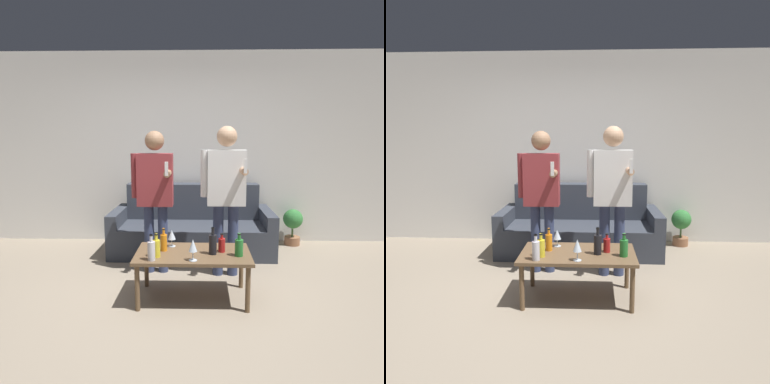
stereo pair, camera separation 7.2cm
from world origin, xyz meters
The scene contains 15 objects.
ground_plane centered at (0.00, 0.00, 0.00)m, with size 16.00×16.00×0.00m, color gray.
wall_back centered at (0.00, 2.27, 1.35)m, with size 8.00×0.06×2.70m.
couch centered at (0.18, 1.79, 0.30)m, with size 2.09×0.89×0.88m.
coffee_table centered at (0.23, 0.36, 0.40)m, with size 1.06×0.60×0.45m.
bottle_orange centered at (0.64, 0.27, 0.54)m, with size 0.08×0.08×0.21m.
bottle_green centered at (0.49, 0.38, 0.52)m, with size 0.06×0.06×0.18m.
bottle_dark centered at (-0.10, 0.23, 0.54)m, with size 0.07×0.07×0.21m.
bottle_yellow centered at (-0.05, 0.40, 0.54)m, with size 0.06×0.06×0.22m.
bottle_red centered at (0.41, 0.31, 0.55)m, with size 0.07×0.07×0.25m.
bottle_clear centered at (-0.13, 0.14, 0.54)m, with size 0.07×0.07×0.23m.
wine_glass_near centered at (0.23, 0.14, 0.58)m, with size 0.08×0.08×0.19m.
wine_glass_far centered at (0.01, 0.53, 0.57)m, with size 0.08×0.08×0.17m.
person_standing_left centered at (-0.21, 1.01, 0.94)m, with size 0.46×0.41×1.58m.
person_standing_right centered at (0.56, 0.94, 0.96)m, with size 0.48×0.42×1.63m.
potted_plant centered at (1.60, 2.05, 0.31)m, with size 0.27×0.27×0.51m.
Camera 1 is at (0.30, -2.70, 1.50)m, focal length 32.00 mm.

